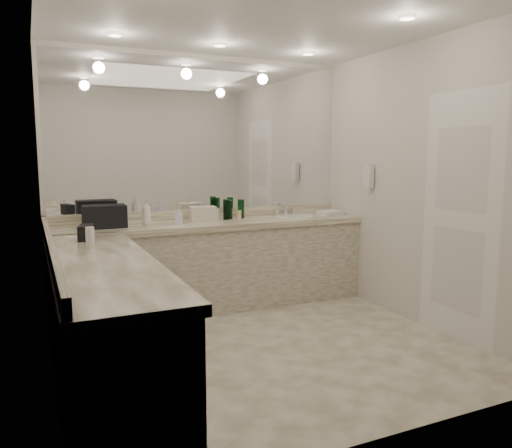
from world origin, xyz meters
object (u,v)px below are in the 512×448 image
cream_cosmetic_case (203,214)px  hand_towel (330,213)px  soap_bottle_b (179,216)px  wall_phone (369,176)px  sink (294,217)px  black_toiletry_bag (104,216)px  soap_bottle_c (202,213)px  soap_bottle_a (146,213)px

cream_cosmetic_case → hand_towel: 1.51m
soap_bottle_b → wall_phone: bearing=-12.3°
sink → cream_cosmetic_case: (-1.03, 0.06, 0.08)m
sink → black_toiletry_bag: size_ratio=1.14×
hand_towel → soap_bottle_c: size_ratio=1.66×
sink → cream_cosmetic_case: 1.04m
black_toiletry_bag → soap_bottle_b: (0.69, -0.08, -0.03)m
black_toiletry_bag → sink: bearing=0.1°
cream_cosmetic_case → soap_bottle_c: (-0.01, 0.00, 0.01)m
soap_bottle_b → soap_bottle_c: soap_bottle_b is taller
cream_cosmetic_case → soap_bottle_a: bearing=-169.0°
cream_cosmetic_case → soap_bottle_a: soap_bottle_a is taller
wall_phone → soap_bottle_a: wall_phone is taller
soap_bottle_a → soap_bottle_b: soap_bottle_a is taller
wall_phone → soap_bottle_b: bearing=167.7°
wall_phone → cream_cosmetic_case: wall_phone is taller
wall_phone → cream_cosmetic_case: bearing=161.2°
sink → black_toiletry_bag: 2.02m
sink → soap_bottle_b: bearing=-176.6°
soap_bottle_b → cream_cosmetic_case: bearing=24.9°
hand_towel → soap_bottle_b: (-1.80, -0.09, 0.06)m
soap_bottle_a → black_toiletry_bag: bearing=-175.5°
soap_bottle_a → soap_bottle_c: 0.57m
soap_bottle_a → soap_bottle_b: 0.31m
wall_phone → soap_bottle_a: bearing=166.6°
soap_bottle_b → soap_bottle_a: bearing=159.7°
wall_phone → cream_cosmetic_case: (-1.64, 0.56, -0.38)m
hand_towel → sink: bearing=-178.2°
wall_phone → cream_cosmetic_case: size_ratio=0.93×
soap_bottle_a → soap_bottle_c: bearing=3.4°
sink → soap_bottle_b: (-1.33, -0.08, 0.09)m
sink → hand_towel: 0.47m
sink → soap_bottle_c: soap_bottle_c is taller
soap_bottle_b → soap_bottle_c: bearing=26.6°
soap_bottle_c → hand_towel: bearing=-1.8°
sink → black_toiletry_bag: bearing=-179.9°
black_toiletry_bag → hand_towel: black_toiletry_bag is taller
cream_cosmetic_case → soap_bottle_a: (-0.58, -0.03, 0.04)m
black_toiletry_bag → soap_bottle_b: bearing=-6.3°
sink → black_toiletry_bag: black_toiletry_bag is taller
cream_cosmetic_case → soap_bottle_b: (-0.29, -0.14, 0.01)m
soap_bottle_c → soap_bottle_b: bearing=-153.4°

